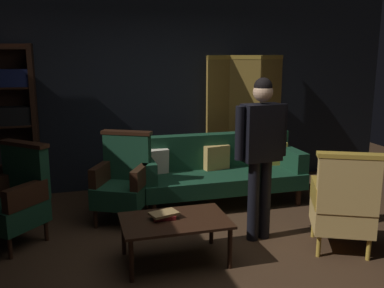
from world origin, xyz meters
TOP-DOWN VIEW (x-y plane):
  - ground_plane at (0.00, 0.00)m, footprint 10.00×10.00m
  - back_wall at (0.00, 2.45)m, footprint 7.20×0.10m
  - folding_screen at (1.22, 2.26)m, footprint 1.27×0.24m
  - bookshelf at (-2.15, 2.19)m, footprint 0.90×0.32m
  - velvet_couch at (0.55, 1.45)m, footprint 2.12×0.78m
  - coffee_table at (-0.39, -0.00)m, footprint 1.00×0.64m
  - armchair_gilt_accent at (1.25, -0.24)m, footprint 0.77×0.77m
  - armchair_wing_left at (-1.87, 0.84)m, footprint 0.82×0.82m
  - armchair_wing_right at (-0.73, 1.16)m, footprint 0.78×0.78m
  - standing_figure at (0.58, 0.25)m, footprint 0.59×0.25m
  - book_red_leather at (-0.48, 0.05)m, footprint 0.21×0.15m
  - book_tan_leather at (-0.48, 0.05)m, footprint 0.29×0.23m

SIDE VIEW (x-z plane):
  - ground_plane at x=0.00m, z-range 0.00..0.00m
  - coffee_table at x=-0.39m, z-range 0.16..0.58m
  - book_red_leather at x=-0.48m, z-range 0.42..0.46m
  - velvet_couch at x=0.55m, z-range 0.01..0.89m
  - book_tan_leather at x=-0.48m, z-range 0.46..0.48m
  - armchair_gilt_accent at x=1.25m, z-range -0.03..1.01m
  - armchair_wing_left at x=-1.87m, z-range -0.03..1.01m
  - armchair_wing_right at x=-0.73m, z-range -0.03..1.01m
  - folding_screen at x=1.22m, z-range 0.04..1.94m
  - standing_figure at x=0.58m, z-range 0.17..1.88m
  - bookshelf at x=-2.15m, z-range 0.05..2.10m
  - back_wall at x=0.00m, z-range 0.00..2.80m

